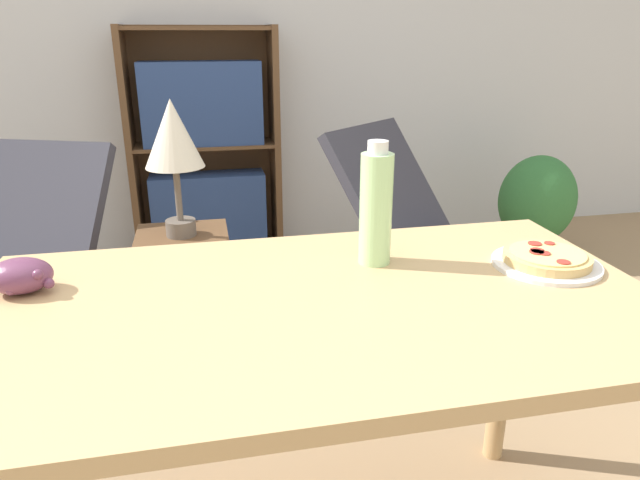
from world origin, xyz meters
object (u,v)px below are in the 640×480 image
(potted_plant_floor, at_px, (536,207))
(drink_bottle, at_px, (376,207))
(lounge_chair_far, at_px, (417,260))
(side_table, at_px, (188,304))
(table_lamp, at_px, (173,140))
(bookshelf, at_px, (205,155))
(lounge_chair_near, at_px, (15,313))
(pizza_on_plate, at_px, (546,260))
(grape_bunch, at_px, (20,276))

(potted_plant_floor, bearing_deg, drink_bottle, -132.20)
(lounge_chair_far, bearing_deg, potted_plant_floor, -10.86)
(lounge_chair_far, bearing_deg, side_table, 152.66)
(drink_bottle, relative_size, table_lamp, 0.57)
(bookshelf, bearing_deg, lounge_chair_near, -120.78)
(bookshelf, bearing_deg, side_table, -95.05)
(lounge_chair_near, bearing_deg, bookshelf, 80.35)
(pizza_on_plate, relative_size, bookshelf, 0.18)
(drink_bottle, xyz_separation_m, lounge_chair_far, (0.57, 1.12, -0.62))
(drink_bottle, height_order, bookshelf, bookshelf)
(side_table, bearing_deg, potted_plant_floor, 21.82)
(drink_bottle, distance_m, potted_plant_floor, 2.33)
(lounge_chair_near, bearing_deg, potted_plant_floor, 36.78)
(pizza_on_plate, height_order, grape_bunch, grape_bunch)
(lounge_chair_far, bearing_deg, bookshelf, 89.86)
(pizza_on_plate, relative_size, drink_bottle, 0.85)
(grape_bunch, height_order, lounge_chair_far, lounge_chair_far)
(bookshelf, height_order, side_table, bookshelf)
(drink_bottle, height_order, lounge_chair_near, drink_bottle)
(pizza_on_plate, relative_size, table_lamp, 0.49)
(grape_bunch, height_order, drink_bottle, drink_bottle)
(bookshelf, xyz_separation_m, potted_plant_floor, (1.87, -0.53, -0.28))
(grape_bunch, relative_size, bookshelf, 0.11)
(pizza_on_plate, xyz_separation_m, drink_bottle, (-0.38, 0.11, 0.12))
(bookshelf, bearing_deg, lounge_chair_far, -49.27)
(lounge_chair_far, xyz_separation_m, potted_plant_floor, (0.94, 0.54, 0.04))
(drink_bottle, height_order, lounge_chair_far, drink_bottle)
(pizza_on_plate, bearing_deg, potted_plant_floor, 57.46)
(table_lamp, bearing_deg, lounge_chair_near, 174.59)
(lounge_chair_near, height_order, side_table, lounge_chair_near)
(potted_plant_floor, bearing_deg, lounge_chair_far, -149.99)
(drink_bottle, height_order, side_table, drink_bottle)
(grape_bunch, height_order, side_table, grape_bunch)
(pizza_on_plate, distance_m, drink_bottle, 0.41)
(pizza_on_plate, xyz_separation_m, grape_bunch, (-1.14, 0.10, 0.02))
(drink_bottle, relative_size, lounge_chair_far, 0.30)
(potted_plant_floor, bearing_deg, table_lamp, -158.18)
(grape_bunch, xyz_separation_m, side_table, (0.29, 0.88, -0.52))
(lounge_chair_near, bearing_deg, pizza_on_plate, -13.78)
(grape_bunch, relative_size, table_lamp, 0.29)
(drink_bottle, relative_size, potted_plant_floor, 0.46)
(pizza_on_plate, relative_size, potted_plant_floor, 0.39)
(drink_bottle, bearing_deg, lounge_chair_near, 139.90)
(side_table, xyz_separation_m, table_lamp, (-0.00, 0.00, 0.64))
(lounge_chair_far, xyz_separation_m, table_lamp, (-1.04, -0.25, 0.64))
(pizza_on_plate, distance_m, lounge_chair_near, 1.89)
(pizza_on_plate, bearing_deg, lounge_chair_near, 145.10)
(grape_bunch, height_order, lounge_chair_near, lounge_chair_near)
(lounge_chair_near, bearing_deg, drink_bottle, -18.98)
(bookshelf, bearing_deg, drink_bottle, -80.84)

